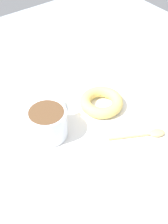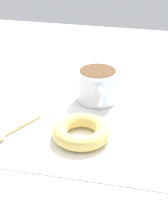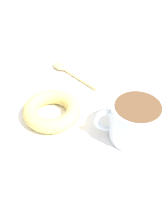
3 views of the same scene
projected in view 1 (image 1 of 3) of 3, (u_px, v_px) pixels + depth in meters
The scene contains 5 objects.
ground_plane at pixel (79, 124), 75.07cm from camera, with size 120.00×120.00×2.00cm, color #99A8B7.
napkin at pixel (84, 118), 74.90cm from camera, with size 34.55×34.55×0.30cm, color white.
coffee_cup at pixel (48, 122), 68.82cm from camera, with size 8.90×11.46×6.82cm.
donut at pixel (101, 102), 76.91cm from camera, with size 10.74×10.74×2.74cm, color #E5C66B.
spoon at pixel (149, 134), 70.56cm from camera, with size 7.40×12.30×0.90cm.
Camera 1 is at (-42.48, 30.32, 53.06)cm, focal length 50.00 mm.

